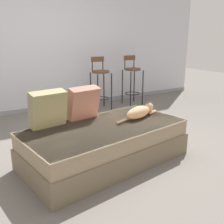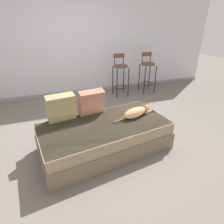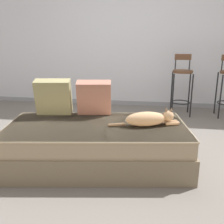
% 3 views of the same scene
% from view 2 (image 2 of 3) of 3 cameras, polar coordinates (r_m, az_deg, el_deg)
% --- Properties ---
extents(ground_plane, '(16.00, 16.00, 0.00)m').
position_cam_2_polar(ground_plane, '(3.31, -4.22, -6.96)').
color(ground_plane, '#66605B').
rests_on(ground_plane, ground).
extents(wall_back_panel, '(8.00, 0.10, 2.60)m').
position_cam_2_polar(wall_back_panel, '(5.00, -12.19, 19.95)').
color(wall_back_panel, silver).
rests_on(wall_back_panel, ground).
extents(wall_baseboard_trim, '(8.00, 0.02, 0.09)m').
position_cam_2_polar(wall_baseboard_trim, '(5.23, -10.80, 6.15)').
color(wall_baseboard_trim, gray).
rests_on(wall_baseboard_trim, ground).
extents(couch, '(2.02, 1.22, 0.44)m').
position_cam_2_polar(couch, '(2.86, -2.18, -7.36)').
color(couch, '#766750').
rests_on(couch, ground).
extents(throw_pillow_corner, '(0.43, 0.28, 0.43)m').
position_cam_2_polar(throw_pillow_corner, '(2.83, -15.32, 1.27)').
color(throw_pillow_corner, '#847F56').
rests_on(throw_pillow_corner, couch).
extents(throw_pillow_middle, '(0.42, 0.28, 0.41)m').
position_cam_2_polar(throw_pillow_middle, '(2.95, -6.36, 3.01)').
color(throw_pillow_middle, '#936051').
rests_on(throw_pillow_middle, couch).
extents(cat, '(0.73, 0.30, 0.19)m').
position_cam_2_polar(cat, '(2.94, 7.45, 0.02)').
color(cat, tan).
rests_on(cat, couch).
extents(bar_stool_near_window, '(0.34, 0.34, 1.05)m').
position_cam_2_polar(bar_stool_near_window, '(4.87, 2.59, 11.96)').
color(bar_stool_near_window, black).
rests_on(bar_stool_near_window, ground).
extents(bar_stool_by_doorway, '(0.34, 0.34, 1.05)m').
position_cam_2_polar(bar_stool_by_doorway, '(5.20, 10.78, 12.47)').
color(bar_stool_by_doorway, black).
rests_on(bar_stool_by_doorway, ground).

